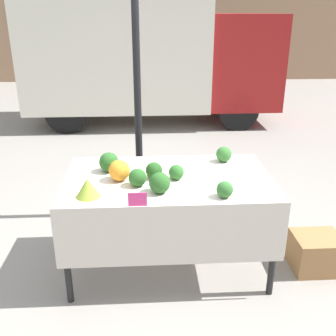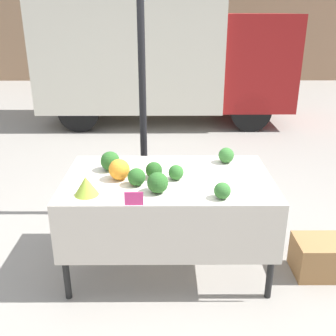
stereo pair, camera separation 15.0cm
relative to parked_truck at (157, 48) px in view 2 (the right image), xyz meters
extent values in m
plane|color=gray|center=(0.18, -4.83, -1.40)|extent=(40.00, 40.00, 0.00)
cylinder|color=black|center=(-0.06, -3.90, -0.18)|extent=(0.07, 0.07, 2.44)
cube|color=silver|center=(-0.49, 0.00, 0.10)|extent=(3.33, 1.83, 2.33)
cube|color=maroon|center=(1.84, 0.00, -0.23)|extent=(1.33, 1.69, 1.68)
cylinder|color=black|center=(1.70, -0.73, -1.03)|extent=(0.73, 0.22, 0.73)
cylinder|color=black|center=(1.70, 0.73, -1.03)|extent=(0.73, 0.22, 0.73)
cylinder|color=black|center=(-1.40, -0.73, -1.03)|extent=(0.73, 0.22, 0.73)
cylinder|color=black|center=(-1.40, 0.73, -1.03)|extent=(0.73, 0.22, 0.73)
cube|color=beige|center=(0.18, -4.83, -0.59)|extent=(1.65, 0.99, 0.03)
cube|color=beige|center=(0.18, -5.32, -0.84)|extent=(1.65, 0.01, 0.45)
cylinder|color=black|center=(-0.58, -5.26, -1.00)|extent=(0.05, 0.05, 0.79)
cylinder|color=black|center=(0.95, -5.26, -1.00)|extent=(0.05, 0.05, 0.79)
cylinder|color=black|center=(-0.58, -4.39, -1.00)|extent=(0.05, 0.05, 0.79)
cylinder|color=black|center=(0.95, -4.39, -1.00)|extent=(0.05, 0.05, 0.79)
sphere|color=orange|center=(-0.20, -4.86, -0.50)|extent=(0.17, 0.17, 0.17)
cone|color=#93B238|center=(-0.41, -5.14, -0.51)|extent=(0.18, 0.18, 0.14)
sphere|color=#2D6628|center=(0.25, -4.87, -0.52)|extent=(0.12, 0.12, 0.12)
sphere|color=#23511E|center=(0.07, -4.84, -0.51)|extent=(0.13, 0.13, 0.13)
sphere|color=#285B23|center=(-0.29, -4.67, -0.50)|extent=(0.16, 0.16, 0.16)
sphere|color=#285B23|center=(-0.06, -4.98, -0.51)|extent=(0.14, 0.14, 0.14)
sphere|color=#336B2D|center=(0.56, -5.21, -0.52)|extent=(0.12, 0.12, 0.12)
sphere|color=#336B2D|center=(0.69, -4.50, -0.51)|extent=(0.14, 0.14, 0.14)
sphere|color=#285B23|center=(0.11, -5.11, -0.50)|extent=(0.16, 0.16, 0.16)
cube|color=#E53D84|center=(-0.05, -5.31, -0.53)|extent=(0.13, 0.01, 0.10)
cube|color=#9E7042|center=(1.43, -4.96, -1.25)|extent=(0.39, 0.34, 0.31)
camera|label=1|loc=(0.02, -7.70, 0.65)|focal=42.00mm
camera|label=2|loc=(0.17, -7.71, 0.65)|focal=42.00mm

